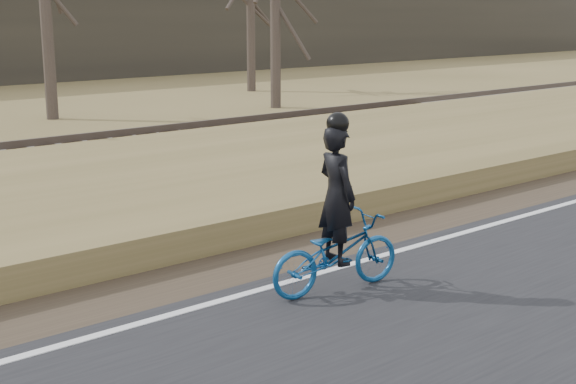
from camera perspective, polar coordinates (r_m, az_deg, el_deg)
cyclist at (r=9.37m, az=3.45°, el=-3.13°), size 1.81×0.85×2.12m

